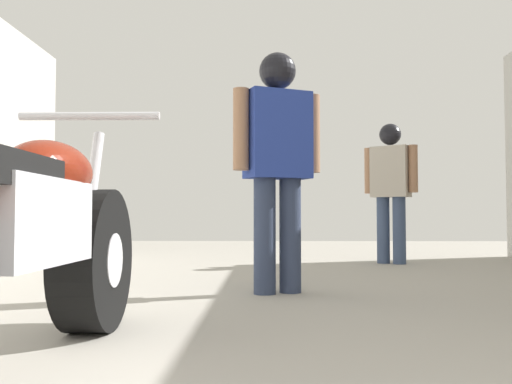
% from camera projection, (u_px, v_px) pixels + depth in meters
% --- Properties ---
extents(ground_plane, '(17.91, 17.91, 0.00)m').
position_uv_depth(ground_plane, '(293.00, 301.00, 3.62)').
color(ground_plane, '#9E998E').
extents(motorcycle_maroon_cruiser, '(0.67, 2.25, 1.05)m').
position_uv_depth(motorcycle_maroon_cruiser, '(16.00, 250.00, 1.85)').
color(motorcycle_maroon_cruiser, black).
rests_on(motorcycle_maroon_cruiser, ground_plane).
extents(mechanic_in_blue, '(0.61, 0.44, 1.66)m').
position_uv_depth(mechanic_in_blue, '(391.00, 179.00, 6.55)').
color(mechanic_in_blue, '#384766').
rests_on(mechanic_in_blue, ground_plane).
extents(mechanic_with_helmet, '(0.68, 0.41, 1.76)m').
position_uv_depth(mechanic_with_helmet, '(278.00, 148.00, 4.04)').
color(mechanic_with_helmet, '#2D3851').
rests_on(mechanic_with_helmet, ground_plane).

